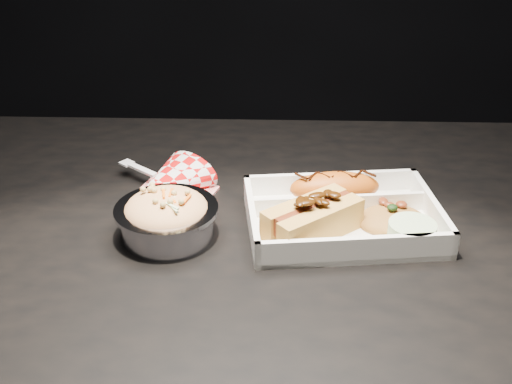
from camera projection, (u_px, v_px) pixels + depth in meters
dining_table at (240, 289)px, 0.89m from camera, size 1.20×0.80×0.75m
food_tray at (342, 220)px, 0.86m from camera, size 0.27×0.21×0.04m
fried_pastry at (335, 187)px, 0.90m from camera, size 0.13×0.07×0.04m
hotdog at (313, 217)px, 0.82m from camera, size 0.14×0.13×0.06m
fried_rice_mound at (393, 213)px, 0.85m from camera, size 0.10×0.09×0.03m
cupcake_liner at (412, 234)px, 0.80m from camera, size 0.06×0.06×0.03m
foil_coleslaw_cup at (167, 215)px, 0.82m from camera, size 0.13×0.13×0.07m
napkin_fork at (167, 183)px, 0.94m from camera, size 0.16×0.15×0.10m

